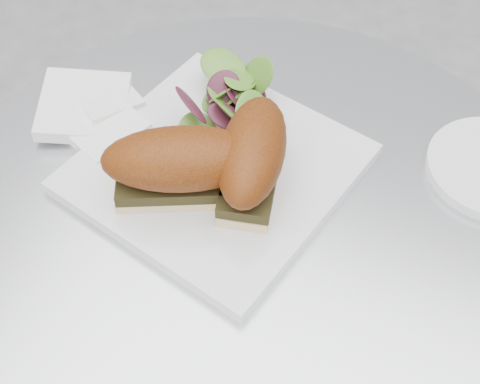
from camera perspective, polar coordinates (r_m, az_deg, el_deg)
name	(u,v)px	position (r m, az deg, el deg)	size (l,w,h in m)	color
table	(247,329)	(0.91, 0.62, -11.60)	(0.70, 0.70, 0.73)	silver
plate	(216,168)	(0.74, -2.05, 2.04)	(0.27, 0.27, 0.02)	silver
sandwich_left	(182,164)	(0.68, -4.94, 2.36)	(0.18, 0.14, 0.08)	beige
sandwich_right	(253,156)	(0.69, 1.08, 3.05)	(0.10, 0.16, 0.08)	beige
salad	(224,94)	(0.78, -1.41, 8.37)	(0.12, 0.12, 0.05)	#5E9631
napkin	(95,121)	(0.81, -12.23, 5.93)	(0.14, 0.14, 0.02)	white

